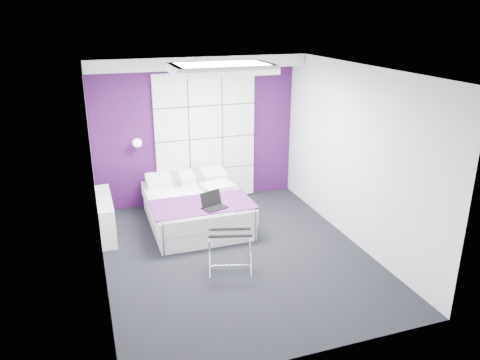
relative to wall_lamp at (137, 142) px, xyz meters
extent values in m
plane|color=black|center=(1.05, -2.06, -1.22)|extent=(4.40, 4.40, 0.00)
plane|color=white|center=(1.05, -2.06, 1.38)|extent=(4.40, 4.40, 0.00)
plane|color=white|center=(1.05, 0.14, 0.08)|extent=(3.60, 0.00, 3.60)
plane|color=white|center=(-0.75, -2.06, 0.08)|extent=(0.00, 4.40, 4.40)
plane|color=white|center=(2.85, -2.06, 0.08)|extent=(0.00, 4.40, 4.40)
cube|color=#390F42|center=(1.05, 0.13, 0.08)|extent=(3.58, 0.02, 2.58)
cube|color=white|center=(1.05, -0.11, 1.28)|extent=(3.58, 0.50, 0.20)
sphere|color=white|center=(0.00, 0.00, 0.00)|extent=(0.15, 0.15, 0.15)
cube|color=white|center=(-0.64, -0.76, -0.92)|extent=(0.22, 1.20, 0.60)
cube|color=white|center=(0.76, -0.86, -1.09)|extent=(1.44, 1.80, 0.27)
cube|color=silver|center=(0.76, -0.86, -0.84)|extent=(1.48, 1.84, 0.22)
cube|color=#541651|center=(0.76, -1.30, -0.71)|extent=(1.54, 0.81, 0.03)
cube|color=white|center=(0.39, -0.04, -0.62)|extent=(0.49, 0.38, 0.05)
cube|color=black|center=(0.85, -2.42, -0.67)|extent=(0.56, 0.41, 0.01)
cube|color=black|center=(0.89, -1.53, -0.69)|extent=(0.35, 0.24, 0.02)
cube|color=black|center=(0.89, -1.41, -0.56)|extent=(0.35, 0.01, 0.23)
camera|label=1|loc=(-0.81, -7.67, 2.05)|focal=35.00mm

